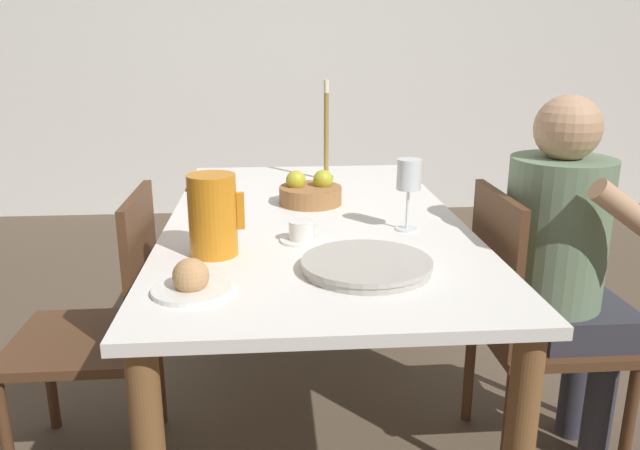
# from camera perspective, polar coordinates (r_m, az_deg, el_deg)

# --- Properties ---
(ground_plane) EXTENTS (20.00, 20.00, 0.00)m
(ground_plane) POSITION_cam_1_polar(r_m,az_deg,el_deg) (2.36, -0.51, -17.20)
(ground_plane) COLOR brown
(wall_back) EXTENTS (10.00, 0.06, 2.60)m
(wall_back) POSITION_cam_1_polar(r_m,az_deg,el_deg) (4.83, -3.03, 16.46)
(wall_back) COLOR white
(wall_back) RESTS_ON ground_plane
(dining_table) EXTENTS (0.94, 1.70, 0.75)m
(dining_table) POSITION_cam_1_polar(r_m,az_deg,el_deg) (2.07, -0.55, -1.99)
(dining_table) COLOR white
(dining_table) RESTS_ON ground_plane
(chair_person_side) EXTENTS (0.42, 0.42, 0.88)m
(chair_person_side) POSITION_cam_1_polar(r_m,az_deg,el_deg) (2.07, 18.53, -8.32)
(chair_person_side) COLOR #51331E
(chair_person_side) RESTS_ON ground_plane
(chair_opposite) EXTENTS (0.42, 0.42, 0.88)m
(chair_opposite) POSITION_cam_1_polar(r_m,az_deg,el_deg) (2.05, -19.06, -8.70)
(chair_opposite) COLOR #51331E
(chair_opposite) RESTS_ON ground_plane
(person_seated) EXTENTS (0.39, 0.41, 1.17)m
(person_seated) POSITION_cam_1_polar(r_m,az_deg,el_deg) (2.02, 21.46, -2.60)
(person_seated) COLOR #33333D
(person_seated) RESTS_ON ground_plane
(red_pitcher) EXTENTS (0.15, 0.13, 0.22)m
(red_pitcher) POSITION_cam_1_polar(r_m,az_deg,el_deg) (1.68, -9.78, 0.94)
(red_pitcher) COLOR orange
(red_pitcher) RESTS_ON dining_table
(wine_glass_water) EXTENTS (0.07, 0.07, 0.22)m
(wine_glass_water) POSITION_cam_1_polar(r_m,az_deg,el_deg) (1.88, 8.12, 4.32)
(wine_glass_water) COLOR white
(wine_glass_water) RESTS_ON dining_table
(teacup_near_person) EXTENTS (0.12, 0.12, 0.06)m
(teacup_near_person) POSITION_cam_1_polar(r_m,az_deg,el_deg) (1.79, -1.70, -0.72)
(teacup_near_person) COLOR white
(teacup_near_person) RESTS_ON dining_table
(serving_tray) EXTENTS (0.33, 0.33, 0.03)m
(serving_tray) POSITION_cam_1_polar(r_m,az_deg,el_deg) (1.57, 4.28, -3.69)
(serving_tray) COLOR #B7B2A8
(serving_tray) RESTS_ON dining_table
(bread_plate) EXTENTS (0.18, 0.18, 0.08)m
(bread_plate) POSITION_cam_1_polar(r_m,az_deg,el_deg) (1.46, -11.70, -5.09)
(bread_plate) COLOR white
(bread_plate) RESTS_ON dining_table
(fruit_bowl) EXTENTS (0.22, 0.22, 0.12)m
(fruit_bowl) POSITION_cam_1_polar(r_m,az_deg,el_deg) (2.20, -0.94, 2.99)
(fruit_bowl) COLOR #9E6B3D
(fruit_bowl) RESTS_ON dining_table
(candlestick_tall) EXTENTS (0.06, 0.06, 0.40)m
(candlestick_tall) POSITION_cam_1_polar(r_m,az_deg,el_deg) (2.57, 0.57, 7.77)
(candlestick_tall) COLOR olive
(candlestick_tall) RESTS_ON dining_table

